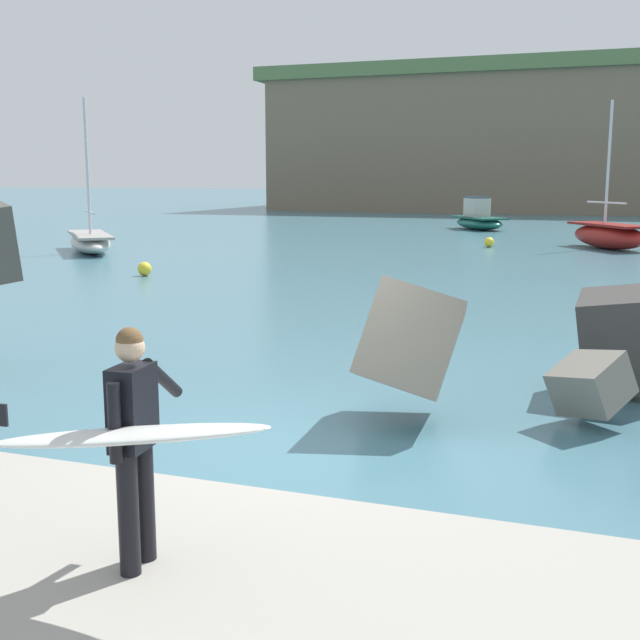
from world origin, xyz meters
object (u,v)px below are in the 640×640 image
(surfer_with_board, at_px, (130,434))
(mooring_buoy_outer, at_px, (489,242))
(boat_near_left, at_px, (479,219))
(mooring_buoy_inner, at_px, (145,269))
(boat_mid_left, at_px, (90,241))
(boat_near_centre, at_px, (609,235))

(surfer_with_board, height_order, mooring_buoy_outer, surfer_with_board)
(boat_near_left, bearing_deg, surfer_with_board, -84.65)
(mooring_buoy_inner, bearing_deg, surfer_with_board, -58.53)
(boat_mid_left, distance_m, mooring_buoy_outer, 17.16)
(mooring_buoy_outer, bearing_deg, surfer_with_board, -86.74)
(mooring_buoy_inner, bearing_deg, mooring_buoy_outer, 58.59)
(boat_near_centre, bearing_deg, boat_near_left, 122.69)
(surfer_with_board, distance_m, boat_near_centre, 32.51)
(boat_near_centre, bearing_deg, mooring_buoy_outer, -169.84)
(boat_near_centre, distance_m, mooring_buoy_inner, 20.44)
(boat_near_left, relative_size, mooring_buoy_outer, 10.67)
(mooring_buoy_inner, bearing_deg, boat_mid_left, 135.65)
(boat_near_left, xyz_separation_m, mooring_buoy_inner, (-6.42, -26.50, -0.38))
(surfer_with_board, bearing_deg, mooring_buoy_outer, 93.26)
(surfer_with_board, relative_size, mooring_buoy_outer, 4.80)
(boat_near_centre, distance_m, mooring_buoy_outer, 5.07)
(surfer_with_board, bearing_deg, boat_near_left, 95.35)
(boat_near_centre, relative_size, boat_mid_left, 1.02)
(mooring_buoy_inner, xyz_separation_m, mooring_buoy_outer, (8.72, 14.28, 0.00))
(boat_near_left, bearing_deg, boat_mid_left, -122.61)
(boat_near_centre, bearing_deg, mooring_buoy_inner, -132.07)
(boat_near_left, xyz_separation_m, boat_mid_left, (-12.90, -20.17, -0.14))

